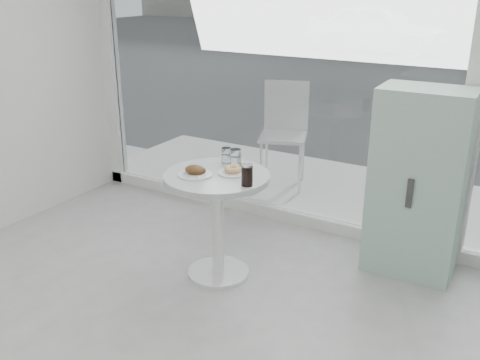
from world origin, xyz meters
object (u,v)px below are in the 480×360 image
Objects in this scene: patio_chair at (285,127)px; plate_donut at (233,171)px; cola_glass at (247,175)px; car_white at (378,28)px; water_tumbler_a at (226,156)px; plate_fritter at (195,172)px; water_tumbler_b at (236,159)px; mint_cabinet at (417,183)px; main_table at (217,204)px.

plate_donut is at bearing -94.85° from patio_chair.
plate_donut is at bearing 143.21° from cola_glass.
car_white reaches higher than cola_glass.
cola_glass is at bearing -41.72° from water_tumbler_a.
plate_fritter is at bearing -141.00° from plate_donut.
water_tumbler_a is 0.91× the size of water_tumbler_b.
car_white is 32.31× the size of water_tumbler_b.
cola_glass reaches higher than water_tumbler_a.
mint_cabinet is at bearing 27.40° from water_tumbler_b.
patio_chair is 0.26× the size of car_white.
cola_glass is (0.65, -1.87, 0.21)m from patio_chair.
mint_cabinet is 1.35m from water_tumbler_a.
water_tumbler_a is (2.71, -12.43, 0.14)m from car_white.
water_tumbler_a is at bearing 106.41° from main_table.
plate_donut is 0.16m from water_tumbler_b.
patio_chair is 9.10× the size of water_tumbler_a.
main_table is 3.33× the size of plate_fritter.
plate_fritter is at bearing -138.39° from main_table.
main_table is 0.36m from water_tumbler_a.
water_tumbler_b is (0.09, -0.03, 0.00)m from water_tumbler_a.
water_tumbler_a is at bearing -156.60° from mint_cabinet.
patio_chair is 7.22× the size of cola_glass.
water_tumbler_a reaches higher than plate_donut.
patio_chair is at bearing 101.62° from main_table.
plate_fritter is (2.67, -12.76, 0.12)m from car_white.
water_tumbler_a is 0.47m from cola_glass.
cola_glass is at bearing -15.97° from main_table.
plate_fritter is at bearing -146.11° from mint_cabinet.
main_table is 6.87× the size of water_tumbler_a.
plate_fritter is at bearing -177.82° from cola_glass.
cola_glass is at bearing -48.07° from water_tumbler_b.
patio_chair is at bearing 100.89° from water_tumbler_a.
patio_chair reaches higher than plate_fritter.
water_tumbler_a is (-1.22, -0.56, 0.15)m from mint_cabinet.
plate_donut is at bearing 35.58° from main_table.
plate_donut is at bearing -162.64° from car_white.
water_tumbler_a is (-0.16, 0.17, 0.03)m from plate_donut.
car_white is 12.92m from plate_donut.
plate_donut is (0.09, 0.06, 0.24)m from main_table.
cola_glass reaches higher than plate_donut.
car_white is at bearing 103.50° from cola_glass.
mint_cabinet is 1.82m from patio_chair.
mint_cabinet is at bearing 24.62° from water_tumbler_a.
patio_chair is 8.29× the size of water_tumbler_b.
car_white is 13.10m from cola_glass.
plate_donut reaches higher than main_table.
water_tumbler_b is (0.39, -1.59, 0.20)m from patio_chair.
water_tumbler_b reaches higher than plate_fritter.
main_table is 6.26× the size of water_tumbler_b.
mint_cabinet is 1.29m from plate_donut.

